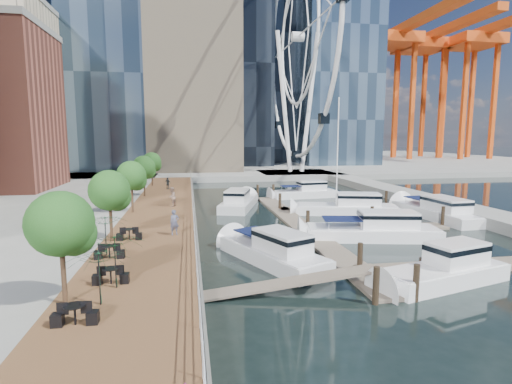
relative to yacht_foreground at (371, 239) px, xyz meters
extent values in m
plane|color=black|center=(-7.16, -5.21, 0.00)|extent=(520.00, 520.00, 0.00)
cube|color=brown|center=(-16.16, 9.79, 0.50)|extent=(6.00, 60.00, 1.00)
cube|color=#595954|center=(-13.16, 9.79, 0.50)|extent=(0.25, 60.00, 1.00)
cube|color=gray|center=(-7.16, 96.79, 0.50)|extent=(200.00, 114.00, 1.00)
cube|color=gray|center=(12.84, 14.79, 0.50)|extent=(4.00, 60.00, 1.00)
cube|color=gray|center=(6.84, 46.79, 0.50)|extent=(14.00, 12.00, 1.00)
cube|color=#6D6051|center=(-4.16, 4.79, 0.10)|extent=(2.00, 32.00, 0.20)
cube|color=#6D6051|center=(1.84, -7.21, 0.10)|extent=(12.00, 2.00, 0.20)
cube|color=#6D6051|center=(1.84, 2.79, 0.10)|extent=(12.00, 2.00, 0.20)
cube|color=#6D6051|center=(1.84, 12.79, 0.10)|extent=(12.00, 2.00, 0.20)
cube|color=#BCAD8E|center=(-43.16, 44.79, 15.00)|extent=(14.00, 16.00, 28.00)
cylinder|color=white|center=(4.34, 46.79, 14.00)|extent=(0.80, 0.80, 26.00)
cylinder|color=white|center=(9.34, 46.79, 14.00)|extent=(0.80, 0.80, 26.00)
torus|color=white|center=(6.84, 46.79, 26.00)|extent=(0.70, 44.70, 44.70)
cylinder|color=#3F2B1C|center=(-18.56, -11.21, 2.20)|extent=(0.20, 0.20, 2.40)
sphere|color=#265B1E|center=(-18.56, -11.21, 4.30)|extent=(2.60, 2.60, 2.60)
cylinder|color=#3F2B1C|center=(-18.56, -1.21, 2.20)|extent=(0.20, 0.20, 2.40)
sphere|color=#265B1E|center=(-18.56, -1.21, 4.30)|extent=(2.60, 2.60, 2.60)
cylinder|color=#3F2B1C|center=(-18.56, 8.79, 2.20)|extent=(0.20, 0.20, 2.40)
sphere|color=#265B1E|center=(-18.56, 8.79, 4.30)|extent=(2.60, 2.60, 2.60)
cylinder|color=#3F2B1C|center=(-18.56, 18.79, 2.20)|extent=(0.20, 0.20, 2.40)
sphere|color=#265B1E|center=(-18.56, 18.79, 4.30)|extent=(2.60, 2.60, 2.60)
cylinder|color=#3F2B1C|center=(-18.56, 28.79, 2.20)|extent=(0.20, 0.20, 2.40)
sphere|color=#265B1E|center=(-18.56, 28.79, 4.30)|extent=(2.60, 2.60, 2.60)
imported|color=#4D5067|center=(-14.59, -0.29, 1.87)|extent=(0.74, 0.61, 1.74)
imported|color=gray|center=(-15.21, 11.24, 1.94)|extent=(1.03, 1.13, 1.88)
imported|color=#31393D|center=(-16.25, 24.61, 1.77)|extent=(0.97, 0.75, 1.53)
imported|color=#0E3618|center=(-16.83, -9.79, 2.23)|extent=(2.69, 2.74, 2.45)
imported|color=#0D321D|center=(-17.15, -11.55, 2.13)|extent=(2.70, 2.74, 2.25)
imported|color=#0F381D|center=(-18.28, -4.44, 2.15)|extent=(2.64, 2.69, 2.29)
camera|label=1|loc=(-13.53, -27.60, 7.67)|focal=28.00mm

